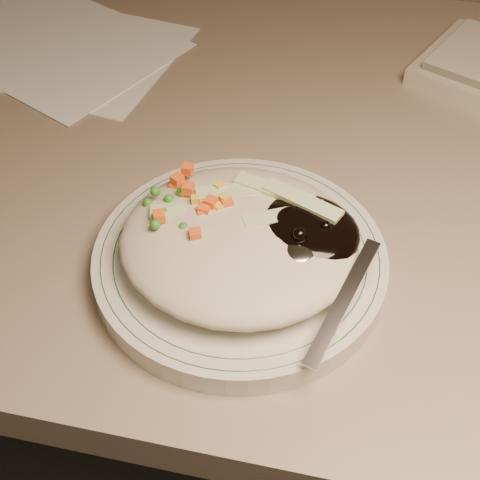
# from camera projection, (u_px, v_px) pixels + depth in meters

# --- Properties ---
(desk) EXTENTS (1.40, 0.70, 0.74)m
(desk) POSITION_uv_depth(u_px,v_px,m) (317.00, 275.00, 0.83)
(desk) COLOR #806F5D
(desk) RESTS_ON ground
(plate) EXTENTS (0.24, 0.24, 0.02)m
(plate) POSITION_uv_depth(u_px,v_px,m) (240.00, 262.00, 0.56)
(plate) COLOR silver
(plate) RESTS_ON desk
(plate_rim) EXTENTS (0.23, 0.23, 0.00)m
(plate_rim) POSITION_uv_depth(u_px,v_px,m) (240.00, 253.00, 0.55)
(plate_rim) COLOR #144723
(plate_rim) RESTS_ON plate
(meal) EXTENTS (0.21, 0.19, 0.05)m
(meal) POSITION_uv_depth(u_px,v_px,m) (245.00, 237.00, 0.53)
(meal) COLOR #BAB197
(meal) RESTS_ON plate
(papers) EXTENTS (0.36, 0.32, 0.00)m
(papers) POSITION_uv_depth(u_px,v_px,m) (51.00, 44.00, 0.82)
(papers) COLOR white
(papers) RESTS_ON desk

